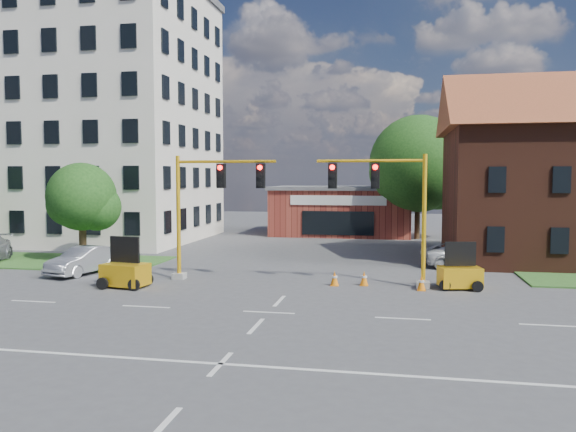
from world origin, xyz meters
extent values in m
plane|color=#424245|center=(0.00, 0.00, 0.00)|extent=(120.00, 120.00, 0.00)
cube|color=beige|center=(-20.00, 22.00, 10.00)|extent=(18.00, 15.00, 20.00)
cube|color=maroon|center=(0.00, 30.00, 2.00)|extent=(12.00, 8.00, 4.00)
cube|color=#525254|center=(0.00, 30.00, 4.15)|extent=(12.40, 8.40, 0.30)
cube|color=silver|center=(0.00, 25.95, 3.20)|extent=(8.00, 0.10, 0.80)
cube|color=black|center=(0.00, 25.95, 1.30)|extent=(6.00, 0.10, 2.00)
cylinder|color=#352413|center=(6.50, 27.00, 2.21)|extent=(0.44, 0.44, 4.42)
sphere|color=#173B12|center=(6.50, 27.00, 6.23)|extent=(7.98, 7.98, 7.98)
sphere|color=#173B12|center=(8.10, 27.30, 5.23)|extent=(5.59, 5.59, 5.59)
cylinder|color=#352413|center=(-14.00, 10.50, 1.40)|extent=(0.44, 0.44, 2.80)
sphere|color=#173B12|center=(-14.00, 10.50, 3.95)|extent=(4.13, 4.13, 4.13)
sphere|color=#173B12|center=(-13.17, 10.80, 3.31)|extent=(2.89, 2.89, 2.89)
cube|color=gray|center=(-6.00, 6.00, 0.15)|extent=(0.60, 0.60, 0.30)
cylinder|color=yellow|center=(-6.00, 6.00, 3.10)|extent=(0.20, 0.20, 6.20)
cylinder|color=yellow|center=(-3.50, 6.00, 5.90)|extent=(5.00, 0.14, 0.14)
cube|color=black|center=(-3.75, 6.00, 5.20)|extent=(0.40, 0.32, 1.20)
cube|color=black|center=(-1.75, 6.00, 5.20)|extent=(0.40, 0.32, 1.20)
sphere|color=#FF0C07|center=(-3.75, 5.82, 5.60)|extent=(0.24, 0.24, 0.24)
cube|color=gray|center=(6.00, 6.00, 0.15)|extent=(0.60, 0.60, 0.30)
cylinder|color=yellow|center=(6.00, 6.00, 3.10)|extent=(0.20, 0.20, 6.20)
cylinder|color=yellow|center=(3.50, 6.00, 5.90)|extent=(5.00, 0.14, 0.14)
cube|color=black|center=(3.75, 6.00, 5.20)|extent=(0.40, 0.32, 1.20)
cube|color=black|center=(1.75, 6.00, 5.20)|extent=(0.40, 0.32, 1.20)
sphere|color=#FF0C07|center=(3.75, 5.82, 5.60)|extent=(0.24, 0.24, 0.24)
cube|color=yellow|center=(-7.67, 3.52, 0.61)|extent=(2.19, 1.64, 1.00)
cube|color=black|center=(-7.67, 3.52, 1.77)|extent=(1.55, 0.38, 1.22)
cube|color=yellow|center=(7.65, 6.07, 0.56)|extent=(2.02, 1.54, 0.91)
cube|color=black|center=(7.65, 6.07, 1.62)|extent=(1.41, 0.39, 1.11)
cube|color=orange|center=(-7.73, 4.59, 0.02)|extent=(0.38, 0.38, 0.04)
cone|color=orange|center=(-7.73, 4.59, 0.35)|extent=(0.40, 0.40, 0.70)
cylinder|color=silver|center=(-7.73, 4.59, 0.42)|extent=(0.27, 0.27, 0.09)
cube|color=orange|center=(1.90, 5.73, 0.02)|extent=(0.38, 0.38, 0.04)
cone|color=orange|center=(1.90, 5.73, 0.35)|extent=(0.40, 0.40, 0.70)
cylinder|color=silver|center=(1.90, 5.73, 0.42)|extent=(0.27, 0.27, 0.09)
cube|color=orange|center=(3.28, 6.03, 0.02)|extent=(0.38, 0.38, 0.04)
cone|color=orange|center=(3.28, 6.03, 0.35)|extent=(0.40, 0.40, 0.70)
cylinder|color=silver|center=(3.28, 6.03, 0.42)|extent=(0.27, 0.27, 0.09)
cube|color=orange|center=(5.89, 5.35, 0.02)|extent=(0.38, 0.38, 0.04)
cone|color=orange|center=(5.89, 5.35, 0.35)|extent=(0.40, 0.40, 0.70)
cylinder|color=silver|center=(5.89, 5.35, 0.42)|extent=(0.27, 0.27, 0.09)
imported|color=silver|center=(8.69, 12.73, 0.69)|extent=(5.31, 3.25, 1.38)
imported|color=#A2A4AA|center=(-11.55, 6.50, 0.72)|extent=(2.39, 4.60, 1.44)
camera|label=1|loc=(4.66, -20.52, 5.15)|focal=35.00mm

